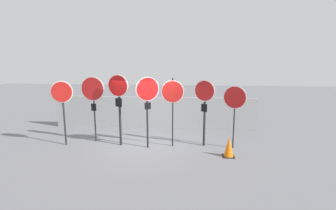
{
  "coord_description": "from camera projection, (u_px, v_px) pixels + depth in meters",
  "views": [
    {
      "loc": [
        1.59,
        -9.49,
        3.45
      ],
      "look_at": [
        0.84,
        0.0,
        1.59
      ],
      "focal_mm": 28.0,
      "sensor_mm": 36.0,
      "label": 1
    }
  ],
  "objects": [
    {
      "name": "stop_sign_4",
      "position": [
        173.0,
        95.0,
        9.58
      ],
      "size": [
        0.84,
        0.13,
        2.6
      ],
      "rotation": [
        0.0,
        0.0,
        -0.06
      ],
      "color": "black",
      "rests_on": "ground"
    },
    {
      "name": "stop_sign_6",
      "position": [
        235.0,
        101.0,
        9.41
      ],
      "size": [
        0.78,
        0.35,
        2.34
      ],
      "rotation": [
        0.0,
        0.0,
        -0.4
      ],
      "color": "black",
      "rests_on": "ground"
    },
    {
      "name": "ground_plane",
      "position": [
        146.0,
        145.0,
        10.07
      ],
      "size": [
        40.0,
        40.0,
        0.0
      ],
      "primitive_type": "plane",
      "color": "slate"
    },
    {
      "name": "traffic_cone_0",
      "position": [
        229.0,
        147.0,
        8.91
      ],
      "size": [
        0.4,
        0.4,
        0.69
      ],
      "color": "black",
      "rests_on": "ground"
    },
    {
      "name": "stop_sign_0",
      "position": [
        62.0,
        98.0,
        9.75
      ],
      "size": [
        0.81,
        0.18,
        2.48
      ],
      "rotation": [
        0.0,
        0.0,
        0.15
      ],
      "color": "black",
      "rests_on": "ground"
    },
    {
      "name": "stop_sign_3",
      "position": [
        147.0,
        96.0,
        9.44
      ],
      "size": [
        0.79,
        0.43,
        2.66
      ],
      "rotation": [
        0.0,
        0.0,
        0.49
      ],
      "color": "black",
      "rests_on": "ground"
    },
    {
      "name": "stop_sign_5",
      "position": [
        205.0,
        101.0,
        9.69
      ],
      "size": [
        0.73,
        0.35,
        2.52
      ],
      "rotation": [
        0.0,
        0.0,
        -0.42
      ],
      "color": "black",
      "rests_on": "ground"
    },
    {
      "name": "stop_sign_1",
      "position": [
        93.0,
        92.0,
        10.13
      ],
      "size": [
        0.95,
        0.15,
        2.61
      ],
      "rotation": [
        0.0,
        0.0,
        -0.1
      ],
      "color": "black",
      "rests_on": "ground"
    },
    {
      "name": "fence_back",
      "position": [
        154.0,
        113.0,
        12.23
      ],
      "size": [
        9.36,
        0.12,
        1.5
      ],
      "color": "gray",
      "rests_on": "ground"
    },
    {
      "name": "stop_sign_2",
      "position": [
        119.0,
        97.0,
        9.73
      ],
      "size": [
        0.81,
        0.23,
        2.72
      ],
      "rotation": [
        0.0,
        0.0,
        -0.25
      ],
      "color": "black",
      "rests_on": "ground"
    }
  ]
}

